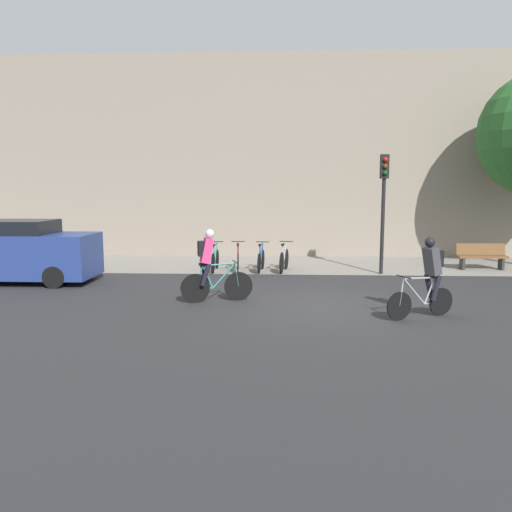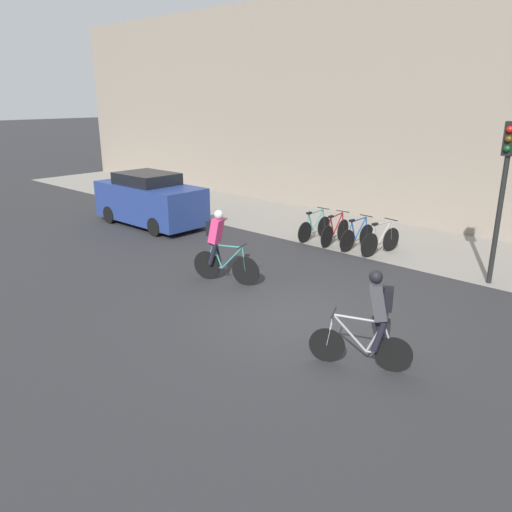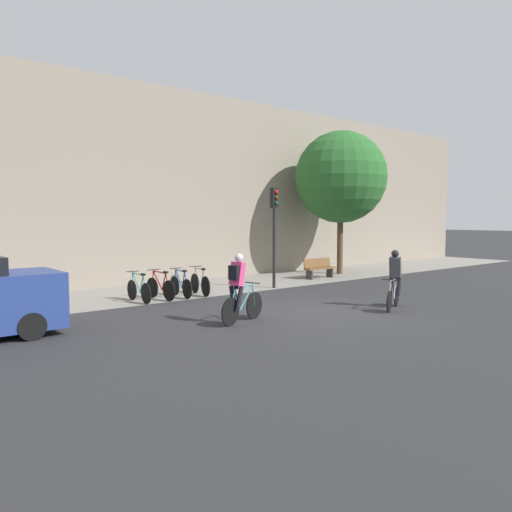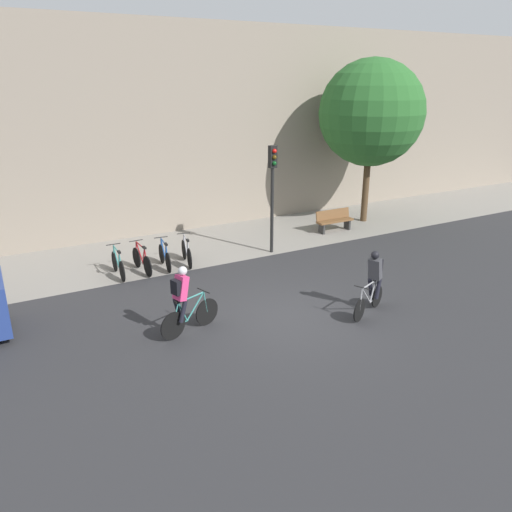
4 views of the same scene
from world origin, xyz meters
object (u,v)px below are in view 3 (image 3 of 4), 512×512
at_px(parked_bike_1, 161,287).
at_px(cyclist_pink, 239,287).
at_px(cyclist_grey, 395,277).
at_px(parked_bike_3, 200,283).
at_px(traffic_light_pole, 274,219).
at_px(bench, 319,268).
at_px(parked_bike_2, 181,285).
at_px(parked_bike_0, 139,290).

bearing_deg(parked_bike_1, cyclist_pink, -93.64).
distance_m(cyclist_grey, parked_bike_3, 6.66).
xyz_separation_m(parked_bike_3, traffic_light_pole, (3.17, -0.34, 2.24)).
xyz_separation_m(cyclist_pink, parked_bike_3, (1.85, 4.67, -0.53)).
height_order(parked_bike_1, bench, parked_bike_1).
distance_m(parked_bike_1, traffic_light_pole, 5.25).
height_order(cyclist_pink, parked_bike_1, cyclist_pink).
bearing_deg(bench, parked_bike_2, -174.53).
relative_size(parked_bike_0, parked_bike_2, 1.04).
relative_size(cyclist_pink, cyclist_grey, 1.03).
xyz_separation_m(cyclist_grey, parked_bike_1, (-4.62, 5.89, -0.54)).
bearing_deg(parked_bike_1, parked_bike_3, 0.03).
bearing_deg(parked_bike_3, traffic_light_pole, -6.19).
bearing_deg(parked_bike_1, parked_bike_0, -179.96).
distance_m(parked_bike_2, bench, 7.61).
xyz_separation_m(cyclist_grey, parked_bike_3, (-3.06, 5.89, -0.53)).
relative_size(cyclist_grey, traffic_light_pole, 0.45).
relative_size(cyclist_pink, parked_bike_1, 1.07).
bearing_deg(traffic_light_pole, cyclist_pink, -139.30).
height_order(cyclist_grey, parked_bike_1, cyclist_grey).
bearing_deg(parked_bike_2, cyclist_pink, -102.97).
distance_m(parked_bike_0, parked_bike_1, 0.78).
distance_m(traffic_light_pole, bench, 4.37).
xyz_separation_m(parked_bike_0, parked_bike_2, (1.56, 0.00, 0.00)).
bearing_deg(bench, parked_bike_3, -173.91).
relative_size(cyclist_grey, parked_bike_3, 1.06).
xyz_separation_m(traffic_light_pole, bench, (3.62, 1.07, -2.19)).
xyz_separation_m(cyclist_grey, parked_bike_0, (-5.40, 5.89, -0.55)).
bearing_deg(cyclist_grey, parked_bike_0, 132.52).
xyz_separation_m(parked_bike_1, parked_bike_3, (1.56, 0.00, 0.01)).
height_order(parked_bike_0, traffic_light_pole, traffic_light_pole).
xyz_separation_m(parked_bike_2, bench, (7.57, 0.73, 0.07)).
bearing_deg(cyclist_pink, bench, 31.93).
bearing_deg(cyclist_pink, traffic_light_pole, 40.70).
height_order(cyclist_grey, bench, cyclist_grey).
relative_size(parked_bike_2, traffic_light_pole, 0.42).
distance_m(parked_bike_0, traffic_light_pole, 5.96).
xyz_separation_m(cyclist_grey, parked_bike_2, (-3.84, 5.89, -0.55)).
bearing_deg(traffic_light_pole, bench, 16.43).
xyz_separation_m(cyclist_pink, bench, (8.65, 5.39, -0.48)).
relative_size(traffic_light_pole, bench, 2.34).
relative_size(parked_bike_0, parked_bike_3, 1.02).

